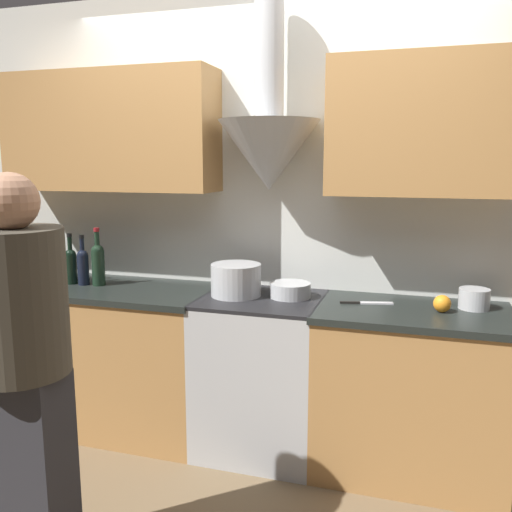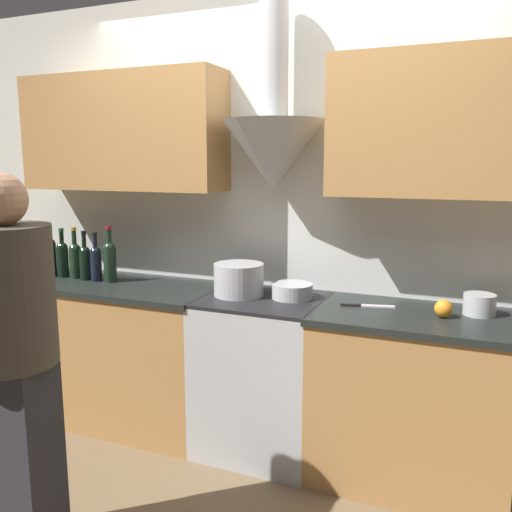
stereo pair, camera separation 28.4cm
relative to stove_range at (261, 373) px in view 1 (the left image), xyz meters
name	(u,v)px [view 1 (the left image)]	position (x,y,z in m)	size (l,w,h in m)	color
ground_plane	(245,475)	(0.00, -0.31, -0.45)	(12.00, 12.00, 0.00)	brown
wall_back	(264,190)	(-0.06, 0.27, 1.01)	(8.40, 0.56, 2.60)	silver
counter_left	(107,355)	(-1.00, 0.00, 0.00)	(1.36, 0.62, 0.89)	#B27F47
counter_right	(409,391)	(0.81, 0.00, 0.00)	(0.97, 0.62, 0.89)	#B27F47
stove_range	(261,373)	(0.00, 0.00, 0.00)	(0.66, 0.60, 0.89)	#B7BABC
wine_bottle_0	(21,258)	(-1.59, 0.00, 0.58)	(0.07, 0.07, 0.34)	black
wine_bottle_1	(33,259)	(-1.48, -0.01, 0.58)	(0.07, 0.07, 0.34)	black
wine_bottle_2	(46,261)	(-1.40, 0.01, 0.57)	(0.07, 0.07, 0.32)	black
wine_bottle_3	(60,262)	(-1.31, 0.01, 0.57)	(0.08, 0.08, 0.33)	black
wine_bottle_4	(71,264)	(-1.21, -0.01, 0.56)	(0.07, 0.07, 0.31)	black
wine_bottle_5	(83,265)	(-1.12, -0.01, 0.56)	(0.07, 0.07, 0.31)	black
wine_bottle_6	(98,262)	(-1.03, 0.01, 0.58)	(0.08, 0.08, 0.35)	black
stock_pot	(236,280)	(-0.15, 0.00, 0.53)	(0.28, 0.28, 0.18)	#B7BABC
mixing_bowl	(290,290)	(0.15, 0.06, 0.48)	(0.23, 0.23, 0.08)	#B7BABC
orange_fruit	(442,304)	(0.94, -0.01, 0.48)	(0.09, 0.09, 0.09)	orange
saucepan	(474,299)	(1.10, 0.10, 0.49)	(0.15, 0.15, 0.10)	#B7BABC
chefs_knife	(367,303)	(0.57, 0.04, 0.44)	(0.28, 0.09, 0.01)	silver
person_foreground_left	(22,364)	(-0.59, -1.18, 0.42)	(0.36, 0.36, 1.59)	#28282D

